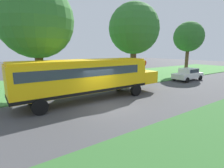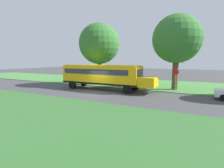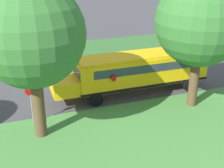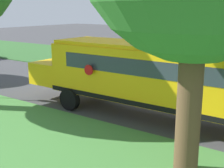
{
  "view_description": "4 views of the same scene",
  "coord_description": "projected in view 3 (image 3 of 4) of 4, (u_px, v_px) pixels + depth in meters",
  "views": [
    {
      "loc": [
        9.77,
        -6.48,
        3.89
      ],
      "look_at": [
        -2.23,
        2.03,
        1.02
      ],
      "focal_mm": 28.0,
      "sensor_mm": 36.0,
      "label": 1
    },
    {
      "loc": [
        16.94,
        11.1,
        3.82
      ],
      "look_at": [
        -0.53,
        1.99,
        1.09
      ],
      "focal_mm": 28.0,
      "sensor_mm": 36.0,
      "label": 2
    },
    {
      "loc": [
        -23.1,
        9.5,
        10.49
      ],
      "look_at": [
        -2.58,
        2.1,
        1.14
      ],
      "focal_mm": 50.0,
      "sensor_mm": 36.0,
      "label": 3
    },
    {
      "loc": [
        -13.57,
        -5.88,
        4.56
      ],
      "look_at": [
        -2.41,
        2.05,
        1.24
      ],
      "focal_mm": 50.0,
      "sensor_mm": 36.0,
      "label": 4
    }
  ],
  "objects": [
    {
      "name": "grass_verge",
      "position": [
        188.0,
        143.0,
        18.4
      ],
      "size": [
        12.0,
        80.0,
        0.08
      ],
      "primitive_type": "cube",
      "color": "#47843D",
      "rests_on": "ground"
    },
    {
      "name": "school_bus",
      "position": [
        138.0,
        69.0,
        24.44
      ],
      "size": [
        2.84,
        12.42,
        3.16
      ],
      "color": "yellow",
      "rests_on": "ground"
    },
    {
      "name": "oak_tree_beside_bus",
      "position": [
        201.0,
        22.0,
        20.39
      ],
      "size": [
        6.06,
        6.06,
        9.25
      ],
      "color": "brown",
      "rests_on": "ground"
    },
    {
      "name": "oak_tree_roadside_mid",
      "position": [
        30.0,
        35.0,
        16.62
      ],
      "size": [
        5.96,
        5.96,
        9.35
      ],
      "color": "brown",
      "rests_on": "ground"
    },
    {
      "name": "stop_sign",
      "position": [
        31.0,
        100.0,
        19.81
      ],
      "size": [
        0.08,
        0.68,
        2.74
      ],
      "color": "gray",
      "rests_on": "ground"
    },
    {
      "name": "ground_plane",
      "position": [
        125.0,
        82.0,
        27.06
      ],
      "size": [
        120.0,
        120.0,
        0.0
      ],
      "primitive_type": "plane",
      "color": "#424244"
    },
    {
      "name": "grass_far_side",
      "position": [
        94.0,
        52.0,
        34.83
      ],
      "size": [
        10.0,
        80.0,
        0.07
      ],
      "primitive_type": "cube",
      "color": "#33662D",
      "rests_on": "ground"
    }
  ]
}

